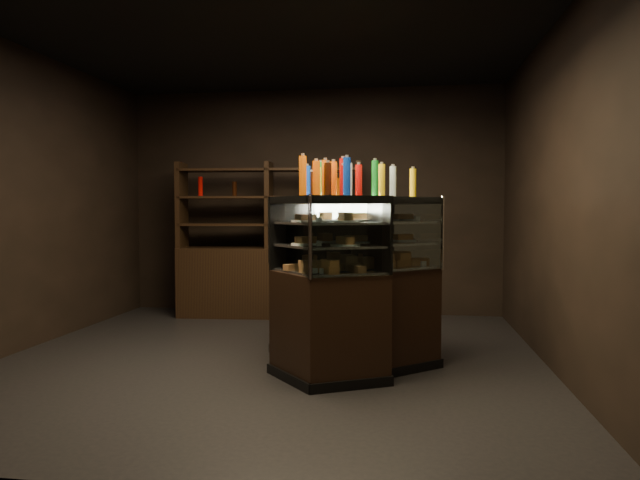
# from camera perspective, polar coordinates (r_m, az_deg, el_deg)

# --- Properties ---
(ground) EXTENTS (5.00, 5.00, 0.00)m
(ground) POSITION_cam_1_polar(r_m,az_deg,el_deg) (5.44, -5.00, -11.79)
(ground) COLOR black
(ground) RESTS_ON ground
(room_shell) EXTENTS (5.02, 5.02, 3.01)m
(room_shell) POSITION_cam_1_polar(r_m,az_deg,el_deg) (5.29, -5.10, 9.00)
(room_shell) COLOR black
(room_shell) RESTS_ON ground
(display_case) EXTENTS (1.66, 1.55, 1.51)m
(display_case) POSITION_cam_1_polar(r_m,az_deg,el_deg) (5.00, 2.04, -7.18)
(display_case) COLOR black
(display_case) RESTS_ON ground
(food_display) EXTENTS (1.20, 1.21, 0.46)m
(food_display) POSITION_cam_1_polar(r_m,az_deg,el_deg) (4.93, 2.04, -0.26)
(food_display) COLOR #D79A4D
(food_display) RESTS_ON display_case
(bottles_top) EXTENTS (1.03, 1.07, 0.30)m
(bottles_top) POSITION_cam_1_polar(r_m,az_deg,el_deg) (4.93, 2.08, 5.97)
(bottles_top) COLOR #B20C0A
(bottles_top) RESTS_ON display_case
(potted_conifer) EXTENTS (0.35, 0.35, 0.75)m
(potted_conifer) POSITION_cam_1_polar(r_m,az_deg,el_deg) (6.41, 3.08, -5.59)
(potted_conifer) COLOR black
(potted_conifer) RESTS_ON ground
(back_shelving) EXTENTS (2.38, 0.58, 2.00)m
(back_shelving) POSITION_cam_1_polar(r_m,az_deg,el_deg) (7.41, -5.10, -3.04)
(back_shelving) COLOR black
(back_shelving) RESTS_ON ground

